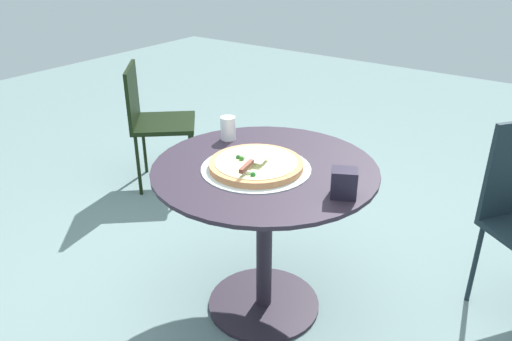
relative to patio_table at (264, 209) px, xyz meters
The scene contains 7 objects.
ground_plane 0.54m from the patio_table, ahead, with size 10.00×10.00×0.00m, color slate.
patio_table is the anchor object (origin of this frame).
pizza_on_tray 0.23m from the patio_table, 115.49° to the right, with size 0.47×0.47×0.05m.
pizza_server 0.29m from the patio_table, 88.35° to the right, with size 0.10×0.22×0.02m.
drinking_cup 0.45m from the patio_table, 154.76° to the left, with size 0.07×0.07×0.11m, color silver.
napkin_dispenser 0.48m from the patio_table, ahead, with size 0.10×0.08×0.11m, color black.
patio_chair_far 1.54m from the patio_table, 155.27° to the left, with size 0.59×0.59×0.86m.
Camera 1 is at (1.11, -1.60, 1.67)m, focal length 35.20 mm.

